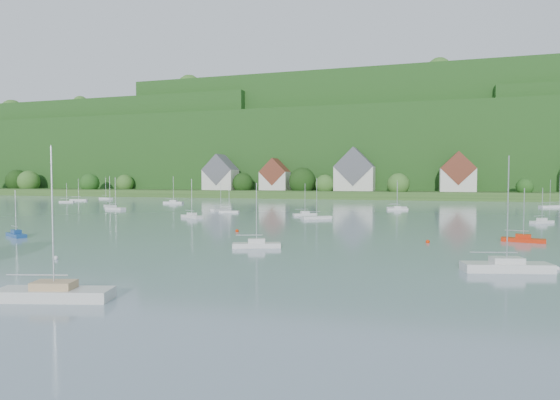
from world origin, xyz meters
name	(u,v)px	position (x,y,z in m)	size (l,w,h in m)	color
far_shore_strip	(347,193)	(0.00, 200.00, 1.50)	(600.00, 60.00, 3.00)	#294B1C
forested_ridge	(365,153)	(0.39, 268.57, 22.89)	(620.00, 181.22, 69.89)	#173912
village_building_0	(221,175)	(-55.00, 187.00, 9.51)	(14.00, 10.40, 16.00)	beige
village_building_1	(275,177)	(-30.00, 189.00, 8.75)	(12.00, 9.36, 14.00)	beige
village_building_2	(355,173)	(5.00, 188.00, 10.27)	(16.00, 11.44, 18.00)	beige
village_building_3	(457,175)	(45.00, 186.00, 9.43)	(13.00, 10.40, 15.50)	beige
near_sailboat_1	(16,234)	(-22.08, 42.93, 0.39)	(4.79, 3.39, 6.38)	navy
near_sailboat_2	(54,293)	(7.87, 16.85, 0.50)	(7.70, 3.89, 10.01)	silver
near_sailboat_3	(257,244)	(12.76, 42.66, 0.42)	(5.70, 3.29, 7.43)	silver
near_sailboat_4	(507,266)	(37.82, 35.56, 0.49)	(7.57, 3.71, 9.84)	silver
near_sailboat_5	(523,239)	(43.17, 56.56, 0.40)	(5.17, 2.45, 6.73)	red
mooring_buoy_1	(56,259)	(-3.57, 29.66, 0.00)	(0.45, 0.45, 0.45)	silver
mooring_buoy_2	(428,243)	(31.70, 52.40, 0.00)	(0.49, 0.49, 0.49)	red
mooring_buoy_3	(237,232)	(4.61, 57.07, 0.00)	(0.50, 0.50, 0.50)	red
mooring_buoy_4	(557,270)	(42.17, 37.51, 0.00)	(0.41, 0.41, 0.41)	silver
far_sailboat_cluster	(306,207)	(1.68, 114.47, 0.37)	(197.88, 74.48, 8.74)	silver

